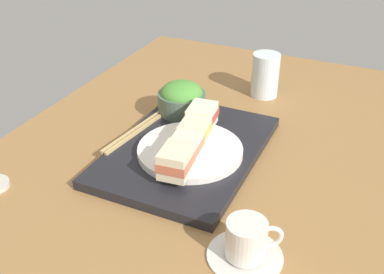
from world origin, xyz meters
TOP-DOWN VIEW (x-y plane):
  - ground_plane at (0.00, 0.00)cm, footprint 140.00×100.00cm
  - serving_tray at (-0.92, -6.55)cm, footprint 42.93×30.54cm
  - sandwich_plate at (1.45, -4.61)cm, footprint 23.03×23.03cm
  - sandwich_nearmost at (-8.19, -6.10)cm, footprint 8.56×7.01cm
  - sandwich_inner_near at (-1.76, -5.11)cm, footprint 8.34×6.90cm
  - sandwich_inner_far at (4.66, -4.12)cm, footprint 8.30×6.82cm
  - sandwich_farmost at (11.08, -3.13)cm, footprint 8.19×6.78cm
  - salad_bowl at (-15.40, -14.83)cm, footprint 11.96×11.96cm
  - chopsticks_pair at (-1.45, -20.16)cm, footprint 22.77×4.70cm
  - coffee_cup at (23.40, 15.96)cm, footprint 12.92×12.92cm
  - drinking_glass at (-37.72, 0.32)cm, footprint 7.59×7.59cm

SIDE VIEW (x-z plane):
  - ground_plane at x=0.00cm, z-range -3.00..0.00cm
  - serving_tray at x=-0.92cm, z-range 0.00..2.15cm
  - chopsticks_pair at x=-1.45cm, z-range 2.15..2.85cm
  - sandwich_plate at x=1.45cm, z-range 2.15..3.71cm
  - coffee_cup at x=23.40cm, z-range -0.53..6.92cm
  - salad_bowl at x=-15.40cm, z-range 1.90..9.94cm
  - sandwich_inner_far at x=4.66cm, z-range 3.71..8.23cm
  - sandwich_inner_near at x=-1.76cm, z-range 3.71..8.28cm
  - drinking_glass at x=-37.72cm, z-range 0.00..12.10cm
  - sandwich_nearmost at x=-8.19cm, z-range 3.71..8.91cm
  - sandwich_farmost at x=11.08cm, z-range 3.71..9.25cm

